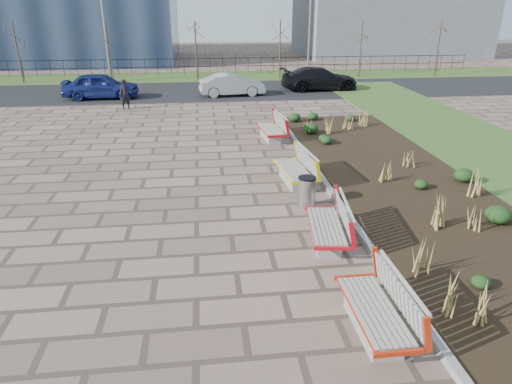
{
  "coord_description": "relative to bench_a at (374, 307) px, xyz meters",
  "views": [
    {
      "loc": [
        0.29,
        -7.3,
        5.23
      ],
      "look_at": [
        1.5,
        3.0,
        0.9
      ],
      "focal_mm": 32.0,
      "sensor_mm": 36.0,
      "label": 1
    }
  ],
  "objects": [
    {
      "name": "ground",
      "position": [
        -3.0,
        1.25,
        -0.5
      ],
      "size": [
        120.0,
        120.0,
        0.0
      ],
      "primitive_type": "plane",
      "color": "#816859",
      "rests_on": "ground"
    },
    {
      "name": "planting_bed",
      "position": [
        3.25,
        6.25,
        -0.45
      ],
      "size": [
        4.5,
        18.0,
        0.1
      ],
      "primitive_type": "cube",
      "color": "black",
      "rests_on": "ground"
    },
    {
      "name": "planting_curb",
      "position": [
        0.92,
        6.25,
        -0.42
      ],
      "size": [
        0.16,
        18.0,
        0.15
      ],
      "primitive_type": "cube",
      "color": "gray",
      "rests_on": "ground"
    },
    {
      "name": "grass_verge_far",
      "position": [
        -3.0,
        29.25,
        -0.48
      ],
      "size": [
        80.0,
        5.0,
        0.04
      ],
      "primitive_type": "cube",
      "color": "#33511E",
      "rests_on": "ground"
    },
    {
      "name": "road",
      "position": [
        -3.0,
        23.25,
        -0.49
      ],
      "size": [
        80.0,
        7.0,
        0.02
      ],
      "primitive_type": "cube",
      "color": "black",
      "rests_on": "ground"
    },
    {
      "name": "bench_a",
      "position": [
        0.0,
        0.0,
        0.0
      ],
      "size": [
        0.92,
        2.11,
        1.0
      ],
      "primitive_type": null,
      "rotation": [
        0.0,
        0.0,
        0.01
      ],
      "color": "red",
      "rests_on": "ground"
    },
    {
      "name": "bench_b",
      "position": [
        0.0,
        3.14,
        0.0
      ],
      "size": [
        1.15,
        2.2,
        1.0
      ],
      "primitive_type": null,
      "rotation": [
        0.0,
        0.0,
        -0.12
      ],
      "color": "red",
      "rests_on": "ground"
    },
    {
      "name": "bench_c",
      "position": [
        0.0,
        6.96,
        0.0
      ],
      "size": [
        1.11,
        2.18,
        1.0
      ],
      "primitive_type": null,
      "rotation": [
        0.0,
        0.0,
        0.1
      ],
      "color": "yellow",
      "rests_on": "ground"
    },
    {
      "name": "bench_d",
      "position": [
        0.0,
        11.88,
        0.0
      ],
      "size": [
        1.11,
        2.18,
        1.0
      ],
      "primitive_type": null,
      "rotation": [
        0.0,
        0.0,
        0.1
      ],
      "color": "red",
      "rests_on": "ground"
    },
    {
      "name": "litter_bin",
      "position": [
        -0.01,
        5.13,
        -0.06
      ],
      "size": [
        0.47,
        0.47,
        0.87
      ],
      "primitive_type": "cylinder",
      "color": "#B2B2B7",
      "rests_on": "ground"
    },
    {
      "name": "pedestrian",
      "position": [
        -6.71,
        18.48,
        0.27
      ],
      "size": [
        0.66,
        0.54,
        1.54
      ],
      "primitive_type": "imported",
      "rotation": [
        0.0,
        0.0,
        0.35
      ],
      "color": "black",
      "rests_on": "ground"
    },
    {
      "name": "car_blue",
      "position": [
        -8.53,
        21.52,
        0.25
      ],
      "size": [
        4.29,
        1.76,
        1.45
      ],
      "primitive_type": "imported",
      "rotation": [
        0.0,
        0.0,
        1.58
      ],
      "color": "navy",
      "rests_on": "road"
    },
    {
      "name": "car_silver",
      "position": [
        -0.91,
        21.5,
        0.16
      ],
      "size": [
        4.0,
        1.7,
        1.28
      ],
      "primitive_type": "imported",
      "rotation": [
        0.0,
        0.0,
        1.66
      ],
      "color": "#929499",
      "rests_on": "road"
    },
    {
      "name": "car_black",
      "position": [
        4.75,
        22.81,
        0.23
      ],
      "size": [
        4.96,
        2.24,
        1.41
      ],
      "primitive_type": "imported",
      "rotation": [
        0.0,
        0.0,
        1.62
      ],
      "color": "black",
      "rests_on": "road"
    },
    {
      "name": "tree_a",
      "position": [
        -15.0,
        27.75,
        1.54
      ],
      "size": [
        1.4,
        1.4,
        4.0
      ],
      "primitive_type": null,
      "color": "#4C3D2D",
      "rests_on": "grass_verge_far"
    },
    {
      "name": "tree_b",
      "position": [
        -9.0,
        27.75,
        1.54
      ],
      "size": [
        1.4,
        1.4,
        4.0
      ],
      "primitive_type": null,
      "color": "#4C3D2D",
      "rests_on": "grass_verge_far"
    },
    {
      "name": "tree_c",
      "position": [
        -3.0,
        27.75,
        1.54
      ],
      "size": [
        1.4,
        1.4,
        4.0
      ],
      "primitive_type": null,
      "color": "#4C3D2D",
      "rests_on": "grass_verge_far"
    },
    {
      "name": "tree_d",
      "position": [
        3.0,
        27.75,
        1.54
      ],
      "size": [
        1.4,
        1.4,
        4.0
      ],
      "primitive_type": null,
      "color": "#4C3D2D",
      "rests_on": "grass_verge_far"
    },
    {
      "name": "tree_e",
      "position": [
        9.0,
        27.75,
        1.54
      ],
      "size": [
        1.4,
        1.4,
        4.0
      ],
      "primitive_type": null,
      "color": "#4C3D2D",
      "rests_on": "grass_verge_far"
    },
    {
      "name": "tree_f",
      "position": [
        15.0,
        27.75,
        1.54
      ],
      "size": [
        1.4,
        1.4,
        4.0
      ],
      "primitive_type": null,
      "color": "#4C3D2D",
      "rests_on": "grass_verge_far"
    },
    {
      "name": "lamp_west",
      "position": [
        -9.0,
        27.25,
        2.54
      ],
      "size": [
        0.24,
        0.6,
        6.0
      ],
      "primitive_type": null,
      "color": "gray",
      "rests_on": "grass_verge_far"
    },
    {
      "name": "lamp_east",
      "position": [
        5.0,
        27.25,
        2.54
      ],
      "size": [
        0.24,
        0.6,
        6.0
      ],
      "primitive_type": null,
      "color": "gray",
      "rests_on": "grass_verge_far"
    },
    {
      "name": "railing_fence",
      "position": [
        -3.0,
        30.75,
        0.14
      ],
      "size": [
        44.0,
        0.1,
        1.2
      ],
      "primitive_type": null,
      "color": "black",
      "rests_on": "grass_verge_far"
    },
    {
      "name": "building_grey",
      "position": [
        17.0,
        43.25,
        4.5
      ],
      "size": [
        18.0,
        12.0,
        10.0
      ],
      "primitive_type": "cube",
      "color": "slate",
      "rests_on": "ground"
    }
  ]
}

